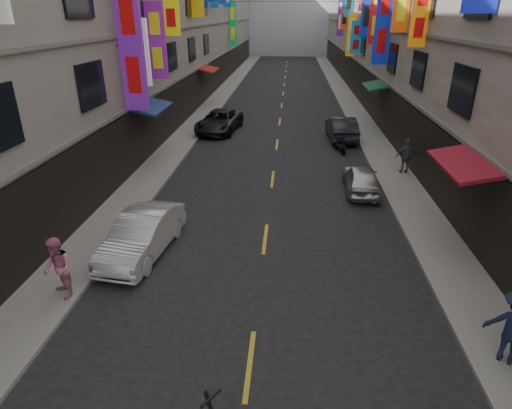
% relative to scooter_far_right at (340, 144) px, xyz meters
% --- Properties ---
extents(sidewalk_left, '(2.00, 90.00, 0.12)m').
position_rel_scooter_far_right_xyz_m(sidewalk_left, '(-9.66, 13.20, -0.38)').
color(sidewalk_left, slate).
rests_on(sidewalk_left, ground).
extents(sidewalk_right, '(2.00, 90.00, 0.12)m').
position_rel_scooter_far_right_xyz_m(sidewalk_right, '(2.34, 13.20, -0.38)').
color(sidewalk_right, slate).
rests_on(sidewalk_right, ground).
extents(street_awnings, '(13.99, 35.20, 0.41)m').
position_rel_scooter_far_right_xyz_m(street_awnings, '(-4.92, -2.80, 2.56)').
color(street_awnings, '#12431B').
rests_on(street_awnings, ground).
extents(lane_markings, '(0.12, 80.20, 0.01)m').
position_rel_scooter_far_right_xyz_m(lane_markings, '(-3.66, 10.20, -0.44)').
color(lane_markings, gold).
rests_on(lane_markings, ground).
extents(scooter_far_right, '(0.64, 1.79, 1.14)m').
position_rel_scooter_far_right_xyz_m(scooter_far_right, '(0.00, 0.00, 0.00)').
color(scooter_far_right, black).
rests_on(scooter_far_right, ground).
extents(car_left_mid, '(1.98, 4.38, 1.39)m').
position_rel_scooter_far_right_xyz_m(car_left_mid, '(-7.64, -12.13, 0.25)').
color(car_left_mid, beige).
rests_on(car_left_mid, ground).
extents(car_left_far, '(2.93, 5.32, 1.41)m').
position_rel_scooter_far_right_xyz_m(car_left_far, '(-7.63, 3.97, 0.26)').
color(car_left_far, black).
rests_on(car_left_far, ground).
extents(car_right_mid, '(1.52, 3.60, 1.21)m').
position_rel_scooter_far_right_xyz_m(car_right_mid, '(0.34, -6.05, 0.17)').
color(car_right_mid, '#BABABF').
rests_on(car_right_mid, ground).
extents(car_right_far, '(1.75, 4.48, 1.45)m').
position_rel_scooter_far_right_xyz_m(car_right_far, '(0.34, 2.65, 0.28)').
color(car_right_far, '#27262D').
rests_on(car_right_far, ground).
extents(pedestrian_lfar, '(1.04, 1.05, 1.80)m').
position_rel_scooter_far_right_xyz_m(pedestrian_lfar, '(-9.06, -14.79, 0.58)').
color(pedestrian_lfar, '#CB6B8E').
rests_on(pedestrian_lfar, sidewalk_left).
extents(pedestrian_rfar, '(1.06, 0.67, 1.73)m').
position_rel_scooter_far_right_xyz_m(pedestrian_rfar, '(2.79, -3.74, 0.54)').
color(pedestrian_rfar, '#58575A').
rests_on(pedestrian_rfar, sidewalk_right).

